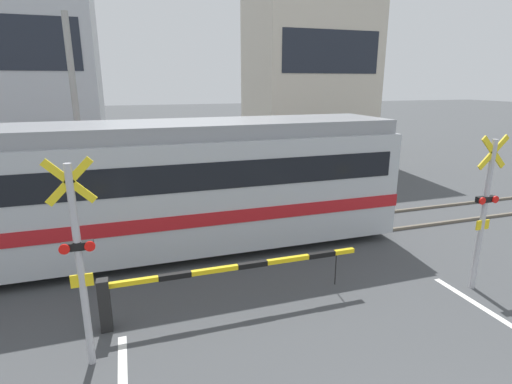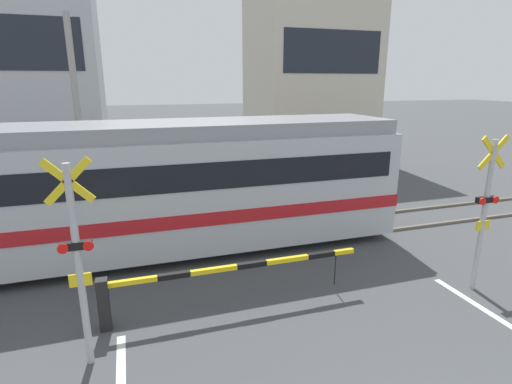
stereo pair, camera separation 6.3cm
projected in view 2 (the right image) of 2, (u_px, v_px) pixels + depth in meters
The scene contains 10 objects.
rail_track_near at pixel (255, 248), 10.59m from camera, with size 50.00×0.10×0.08m.
rail_track_far at pixel (240, 229), 11.91m from camera, with size 50.00×0.10×0.08m.
commuter_train at pixel (69, 191), 9.48m from camera, with size 16.54×2.73×3.33m.
crossing_barrier_near at pixel (191, 280), 7.43m from camera, with size 5.07×0.20×0.99m.
crossing_barrier_far at pixel (280, 186), 14.20m from camera, with size 5.07×0.20×0.99m.
crossing_signal_left at pixel (78, 256), 5.84m from camera, with size 0.68×0.15×3.29m.
crossing_signal_right at pixel (485, 208), 8.10m from camera, with size 0.68×0.15×3.29m.
building_left_of_street at pixel (32, 60), 18.35m from camera, with size 5.83×5.39×10.50m.
building_right_of_street at pixel (310, 65), 22.50m from camera, with size 6.35×5.39×10.44m.
utility_pole_streetside at pixel (78, 112), 13.86m from camera, with size 0.22×0.22×6.52m.
Camera 2 is at (-2.98, -1.20, 4.29)m, focal length 28.00 mm.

